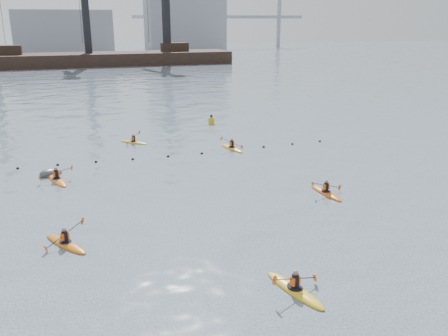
{
  "coord_description": "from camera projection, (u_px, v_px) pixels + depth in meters",
  "views": [
    {
      "loc": [
        -6.99,
        -16.26,
        11.33
      ],
      "look_at": [
        1.68,
        9.31,
        2.8
      ],
      "focal_mm": 38.0,
      "sensor_mm": 36.0,
      "label": 1
    }
  ],
  "objects": [
    {
      "name": "mooring_buoy",
      "position": [
        51.0,
        175.0,
        35.96
      ],
      "size": [
        2.39,
        2.13,
        1.36
      ],
      "primitive_type": "ellipsoid",
      "rotation": [
        0.0,
        0.21,
        0.59
      ],
      "color": "#3F4144",
      "rests_on": "ground"
    },
    {
      "name": "kayaker_5",
      "position": [
        134.0,
        142.0,
        45.17
      ],
      "size": [
        2.62,
        2.64,
        1.12
      ],
      "rotation": [
        0.0,
        0.0,
        0.78
      ],
      "color": "gold",
      "rests_on": "ground"
    },
    {
      "name": "ground",
      "position": [
        257.0,
        296.0,
        20.24
      ],
      "size": [
        400.0,
        400.0,
        0.0
      ],
      "primitive_type": "plane",
      "color": "#3C4758",
      "rests_on": "ground"
    },
    {
      "name": "kayaker_2",
      "position": [
        57.0,
        179.0,
        34.63
      ],
      "size": [
        2.41,
        3.73,
        1.18
      ],
      "rotation": [
        0.0,
        0.0,
        0.3
      ],
      "color": "orange",
      "rests_on": "ground"
    },
    {
      "name": "kayaker_4",
      "position": [
        326.0,
        192.0,
        32.07
      ],
      "size": [
        2.37,
        3.52,
        1.21
      ],
      "rotation": [
        0.0,
        0.0,
        3.21
      ],
      "color": "#C65912",
      "rests_on": "ground"
    },
    {
      "name": "kayaker_3",
      "position": [
        232.0,
        148.0,
        43.1
      ],
      "size": [
        2.43,
        3.57,
        1.43
      ],
      "rotation": [
        0.0,
        0.0,
        0.22
      ],
      "color": "gold",
      "rests_on": "ground"
    },
    {
      "name": "float_line",
      "position": [
        150.0,
        157.0,
        40.43
      ],
      "size": [
        33.24,
        0.73,
        0.24
      ],
      "color": "black",
      "rests_on": "ground"
    },
    {
      "name": "barge_pier",
      "position": [
        88.0,
        58.0,
        118.94
      ],
      "size": [
        72.0,
        19.3,
        29.5
      ],
      "color": "black",
      "rests_on": "ground"
    },
    {
      "name": "kayaker_1",
      "position": [
        295.0,
        289.0,
        20.57
      ],
      "size": [
        2.43,
        3.69,
        1.26
      ],
      "rotation": [
        0.0,
        0.0,
        0.25
      ],
      "color": "yellow",
      "rests_on": "ground"
    },
    {
      "name": "kayaker_0",
      "position": [
        66.0,
        243.0,
        24.8
      ],
      "size": [
        2.41,
        3.36,
        1.3
      ],
      "rotation": [
        0.0,
        0.0,
        0.54
      ],
      "color": "#C66712",
      "rests_on": "ground"
    },
    {
      "name": "skyline",
      "position": [
        87.0,
        25.0,
        153.86
      ],
      "size": [
        141.0,
        28.0,
        22.0
      ],
      "color": "gray",
      "rests_on": "ground"
    },
    {
      "name": "nav_buoy",
      "position": [
        211.0,
        120.0,
        53.44
      ],
      "size": [
        0.68,
        0.68,
        1.24
      ],
      "color": "#BC8F12",
      "rests_on": "ground"
    }
  ]
}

